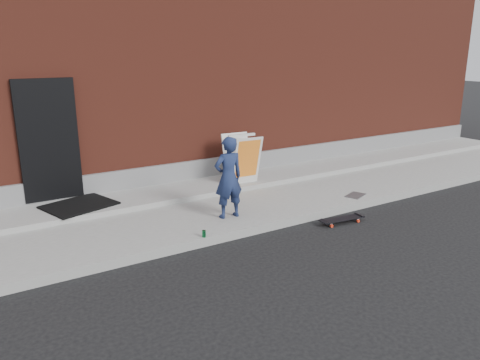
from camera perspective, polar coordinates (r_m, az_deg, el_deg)
ground at (r=7.94m, az=1.77°, el=-6.72°), size 80.00×80.00×0.00m
sidewalk at (r=9.12m, az=-3.45°, el=-3.22°), size 20.00×3.00×0.15m
apron at (r=9.84m, az=-5.96°, el=-1.08°), size 20.00×1.20×0.10m
building at (r=13.73m, az=-14.92°, el=12.97°), size 20.00×8.10×5.00m
child at (r=8.11m, az=-1.43°, el=0.29°), size 0.54×0.37×1.45m
skateboard at (r=8.62m, az=12.33°, el=-4.68°), size 0.86×0.31×0.09m
pizza_sign at (r=9.99m, az=0.28°, el=2.66°), size 0.67×0.78×1.05m
soda_can at (r=7.46m, az=-4.42°, el=-6.55°), size 0.07×0.07×0.11m
doormat at (r=9.06m, az=-19.01°, el=-2.92°), size 1.38×1.23×0.03m
utility_plate at (r=9.79m, az=13.90°, el=-1.82°), size 0.52×0.43×0.01m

